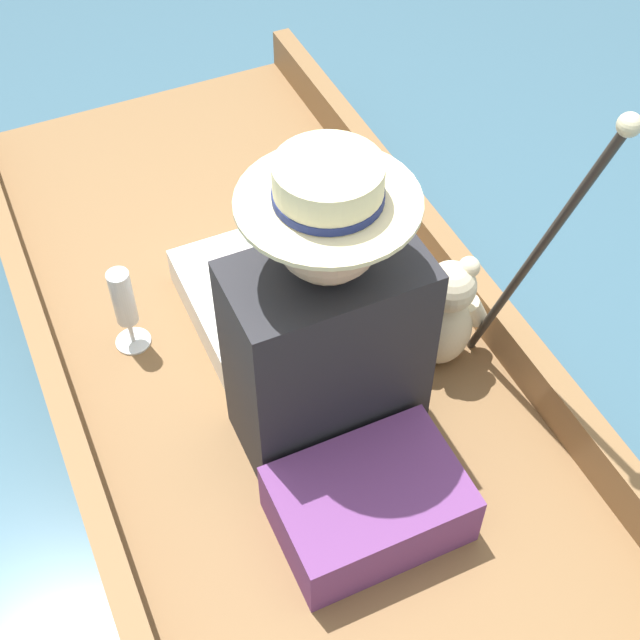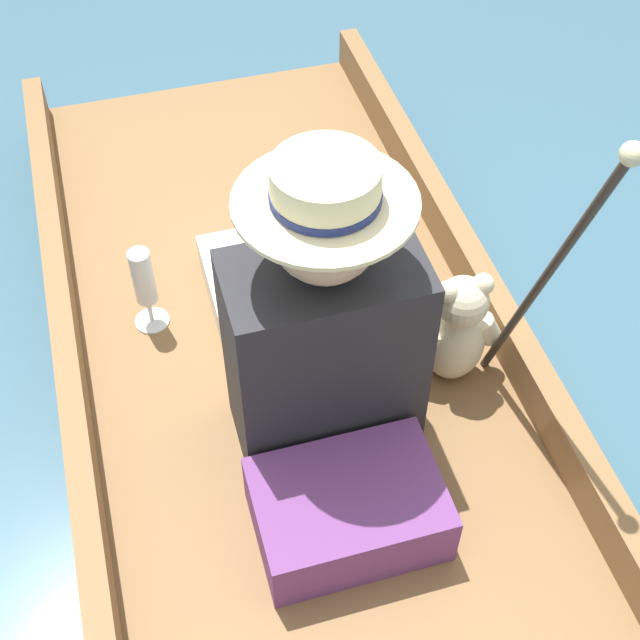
% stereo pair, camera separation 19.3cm
% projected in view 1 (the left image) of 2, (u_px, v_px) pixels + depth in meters
% --- Properties ---
extents(ground_plane, '(16.00, 16.00, 0.00)m').
position_uv_depth(ground_plane, '(304.00, 436.00, 2.32)').
color(ground_plane, '#385B70').
extents(punt_boat, '(1.15, 2.86, 0.27)m').
position_uv_depth(punt_boat, '(303.00, 418.00, 2.26)').
color(punt_boat, brown).
rests_on(punt_boat, ground_plane).
extents(seat_cushion, '(0.40, 0.28, 0.15)m').
position_uv_depth(seat_cushion, '(369.00, 504.00, 1.94)').
color(seat_cushion, '#6B3875').
rests_on(seat_cushion, punt_boat).
extents(seated_person, '(0.42, 0.81, 0.81)m').
position_uv_depth(seated_person, '(310.00, 322.00, 2.01)').
color(seated_person, white).
rests_on(seated_person, punt_boat).
extents(teddy_bear, '(0.24, 0.14, 0.34)m').
position_uv_depth(teddy_bear, '(445.00, 316.00, 2.20)').
color(teddy_bear, beige).
rests_on(teddy_bear, punt_boat).
extents(wine_glass, '(0.09, 0.09, 0.26)m').
position_uv_depth(wine_glass, '(124.00, 302.00, 2.23)').
color(wine_glass, silver).
rests_on(wine_glass, punt_boat).
extents(walking_cane, '(0.04, 0.33, 0.93)m').
position_uv_depth(walking_cane, '(547.00, 240.00, 1.84)').
color(walking_cane, '#2D2823').
rests_on(walking_cane, punt_boat).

